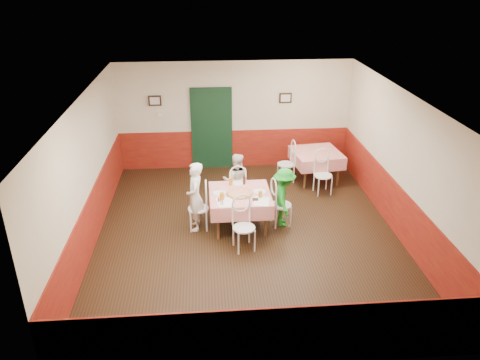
{
  "coord_description": "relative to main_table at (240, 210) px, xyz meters",
  "views": [
    {
      "loc": [
        -0.79,
        -8.11,
        4.93
      ],
      "look_at": [
        -0.12,
        0.29,
        1.05
      ],
      "focal_mm": 35.0,
      "sensor_mm": 36.0,
      "label": 1
    }
  ],
  "objects": [
    {
      "name": "glass_a",
      "position": [
        -0.38,
        -0.26,
        0.46
      ],
      "size": [
        0.08,
        0.08,
        0.15
      ],
      "primitive_type": "cylinder",
      "rotation": [
        0.0,
        0.0,
        0.01
      ],
      "color": "#BF7219",
      "rests_on": "main_table"
    },
    {
      "name": "picture_right",
      "position": [
        1.42,
        3.16,
        1.48
      ],
      "size": [
        0.32,
        0.03,
        0.26
      ],
      "primitive_type": "cube",
      "color": "black",
      "rests_on": "back_wall"
    },
    {
      "name": "shaker_c",
      "position": [
        -0.44,
        -0.34,
        0.43
      ],
      "size": [
        0.04,
        0.04,
        0.09
      ],
      "primitive_type": "cylinder",
      "rotation": [
        0.0,
        0.0,
        0.01
      ],
      "color": "#B23319",
      "rests_on": "main_table"
    },
    {
      "name": "left_wall",
      "position": [
        -2.88,
        -0.29,
        1.02
      ],
      "size": [
        0.1,
        7.0,
        2.8
      ],
      "primitive_type": "cube",
      "color": "beige",
      "rests_on": "ground"
    },
    {
      "name": "chair_second_a",
      "position": [
        1.32,
        2.14,
        0.08
      ],
      "size": [
        0.47,
        0.47,
        0.9
      ],
      "primitive_type": null,
      "rotation": [
        0.0,
        0.0,
        -1.45
      ],
      "color": "white",
      "rests_on": "ground"
    },
    {
      "name": "wainscot_left",
      "position": [
        -2.87,
        -0.29,
        0.12
      ],
      "size": [
        0.03,
        7.0,
        1.0
      ],
      "primitive_type": "cube",
      "color": "maroon",
      "rests_on": "ground"
    },
    {
      "name": "chair_second_b",
      "position": [
        2.07,
        1.39,
        0.08
      ],
      "size": [
        0.47,
        0.47,
        0.9
      ],
      "primitive_type": null,
      "rotation": [
        0.0,
        0.0,
        0.12
      ],
      "color": "white",
      "rests_on": "ground"
    },
    {
      "name": "plate_far",
      "position": [
        -0.02,
        0.44,
        0.39
      ],
      "size": [
        0.25,
        0.25,
        0.01
      ],
      "primitive_type": "cylinder",
      "rotation": [
        0.0,
        0.0,
        0.01
      ],
      "color": "white",
      "rests_on": "main_table"
    },
    {
      "name": "picture_left",
      "position": [
        -1.88,
        3.16,
        1.48
      ],
      "size": [
        0.32,
        0.03,
        0.26
      ],
      "primitive_type": "cube",
      "color": "black",
      "rests_on": "back_wall"
    },
    {
      "name": "ceiling",
      "position": [
        0.12,
        -0.29,
        2.42
      ],
      "size": [
        7.0,
        7.0,
        0.0
      ],
      "primitive_type": "plane",
      "color": "white",
      "rests_on": "back_wall"
    },
    {
      "name": "glass_b",
      "position": [
        0.38,
        -0.22,
        0.45
      ],
      "size": [
        0.07,
        0.07,
        0.13
      ],
      "primitive_type": "cylinder",
      "rotation": [
        0.0,
        0.0,
        0.01
      ],
      "color": "#BF7219",
      "rests_on": "main_table"
    },
    {
      "name": "chair_near",
      "position": [
        0.01,
        -0.85,
        0.08
      ],
      "size": [
        0.51,
        0.51,
        0.9
      ],
      "primitive_type": null,
      "rotation": [
        0.0,
        0.0,
        0.24
      ],
      "color": "white",
      "rests_on": "ground"
    },
    {
      "name": "back_wall",
      "position": [
        0.12,
        3.21,
        1.02
      ],
      "size": [
        6.0,
        0.1,
        2.8
      ],
      "primitive_type": "cube",
      "color": "beige",
      "rests_on": "ground"
    },
    {
      "name": "pizza",
      "position": [
        -0.01,
        -0.04,
        0.4
      ],
      "size": [
        0.5,
        0.5,
        0.03
      ],
      "primitive_type": "cylinder",
      "rotation": [
        0.0,
        0.0,
        0.01
      ],
      "color": "#B74723",
      "rests_on": "main_table"
    },
    {
      "name": "diner_far",
      "position": [
        -0.01,
        0.9,
        0.25
      ],
      "size": [
        0.64,
        0.51,
        1.25
      ],
      "primitive_type": "imported",
      "rotation": [
        0.0,
        0.0,
        3.08
      ],
      "color": "gray",
      "rests_on": "ground"
    },
    {
      "name": "glass_c",
      "position": [
        -0.16,
        0.41,
        0.46
      ],
      "size": [
        0.08,
        0.08,
        0.15
      ],
      "primitive_type": "cylinder",
      "rotation": [
        0.0,
        0.0,
        0.01
      ],
      "color": "#BF7219",
      "rests_on": "main_table"
    },
    {
      "name": "shaker_b",
      "position": [
        -0.38,
        -0.49,
        0.43
      ],
      "size": [
        0.04,
        0.04,
        0.09
      ],
      "primitive_type": "cylinder",
      "rotation": [
        0.0,
        0.0,
        0.01
      ],
      "color": "silver",
      "rests_on": "main_table"
    },
    {
      "name": "wainscot_back",
      "position": [
        0.12,
        3.2,
        0.12
      ],
      "size": [
        6.0,
        0.03,
        1.0
      ],
      "primitive_type": "cube",
      "color": "maroon",
      "rests_on": "ground"
    },
    {
      "name": "plate_left",
      "position": [
        -0.41,
        0.03,
        0.39
      ],
      "size": [
        0.25,
        0.25,
        0.01
      ],
      "primitive_type": "cylinder",
      "rotation": [
        0.0,
        0.0,
        0.01
      ],
      "color": "white",
      "rests_on": "main_table"
    },
    {
      "name": "wainscot_front",
      "position": [
        0.12,
        -3.77,
        0.12
      ],
      "size": [
        6.0,
        0.03,
        1.0
      ],
      "primitive_type": "cube",
      "color": "maroon",
      "rests_on": "ground"
    },
    {
      "name": "door",
      "position": [
        -0.48,
        3.16,
        0.68
      ],
      "size": [
        0.96,
        0.06,
        2.1
      ],
      "primitive_type": "cube",
      "color": "black",
      "rests_on": "ground"
    },
    {
      "name": "floor",
      "position": [
        0.12,
        -0.29,
        -0.38
      ],
      "size": [
        7.0,
        7.0,
        0.0
      ],
      "primitive_type": "plane",
      "color": "black",
      "rests_on": "ground"
    },
    {
      "name": "thermostat",
      "position": [
        -1.78,
        3.16,
        1.12
      ],
      "size": [
        0.1,
        0.03,
        0.1
      ],
      "primitive_type": "cube",
      "color": "white",
      "rests_on": "back_wall"
    },
    {
      "name": "front_wall",
      "position": [
        0.12,
        -3.79,
        1.02
      ],
      "size": [
        6.0,
        0.1,
        2.8
      ],
      "primitive_type": "cube",
      "color": "beige",
      "rests_on": "ground"
    },
    {
      "name": "diner_left",
      "position": [
        -0.9,
        -0.01,
        0.34
      ],
      "size": [
        0.35,
        0.53,
        1.44
      ],
      "primitive_type": "imported",
      "rotation": [
        0.0,
        0.0,
        -1.59
      ],
      "color": "gray",
      "rests_on": "ground"
    },
    {
      "name": "chair_far",
      "position": [
        -0.01,
        0.85,
        0.08
      ],
      "size": [
        0.45,
        0.45,
        0.9
      ],
      "primitive_type": null,
      "rotation": [
        0.0,
        0.0,
        3.22
      ],
      "color": "white",
      "rests_on": "ground"
    },
    {
      "name": "diner_right",
      "position": [
        0.9,
        0.01,
        0.25
      ],
      "size": [
        0.52,
        0.84,
        1.25
      ],
      "primitive_type": "imported",
      "rotation": [
        0.0,
        0.0,
        1.5
      ],
      "color": "gray",
      "rests_on": "ground"
    },
    {
      "name": "chair_right",
      "position": [
        0.85,
        0.01,
        0.08
      ],
      "size": [
        0.48,
        0.48,
        0.9
      ],
      "primitive_type": null,
      "rotation": [
        0.0,
        0.0,
        1.73
      ],
      "color": "white",
      "rests_on": "ground"
    },
    {
      "name": "right_wall",
      "position": [
        3.12,
        -0.29,
        1.02
      ],
      "size": [
        0.1,
        7.0,
        2.8
      ],
      "primitive_type": "cube",
      "color": "beige",
      "rests_on": "ground"
    },
    {
      "name": "shaker_a",
      "position": [
        -0.4,
        -0.44,
        0.43
      ],
      "size": [
        0.04,
        0.04,
        0.09
      ],
      "primitive_type": "cylinder",
      "rotation": [
        0.0,
        0.0,
        0.01
      ],
      "color": "silver",
      "rests_on": "main_table"
    },
    {
      "name": "second_table",
      "position": [
        2.07,
        2.14,
        0.0
      ],
      "size": [
        1.25,
        1.25,
        0.77
      ],
      "primitive_type": "cube",
      "rotation": [
        0.0,
        0.0,
        0.12
      ],
      "color": "red",
      "rests_on": "ground"
    },
    {
      "name": "main_table",
      "position": [
        0.0,
        0.0,
        0.0
      ],
      "size": [
        1.23,
        1.23,
        0.77
      ],
      "primitive_type": "cube",
      "rotation": [
        0.0,
        0.0,
        0.01
      ],
      "color": "red",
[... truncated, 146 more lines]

